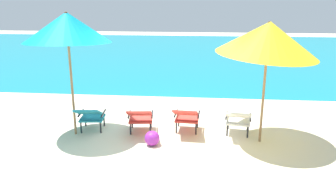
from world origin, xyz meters
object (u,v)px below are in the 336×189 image
beach_umbrella_right (268,38)px  beach_ball (152,138)px  beach_umbrella_left (67,27)px  lounge_chair_near_right (186,116)px  lounge_chair_far_left (90,115)px  lounge_chair_far_right (238,119)px  lounge_chair_near_left (140,117)px

beach_umbrella_right → beach_ball: bearing=-169.7°
beach_umbrella_left → lounge_chair_near_right: bearing=6.4°
lounge_chair_far_left → beach_umbrella_left: beach_umbrella_left is taller
lounge_chair_near_right → lounge_chair_far_right: (1.12, -0.06, 0.00)m
lounge_chair_far_left → lounge_chair_near_right: (2.14, 0.16, 0.00)m
beach_ball → lounge_chair_far_left: bearing=159.4°
lounge_chair_near_right → beach_umbrella_left: 3.14m
lounge_chair_near_left → lounge_chair_far_left: bearing=-178.7°
lounge_chair_near_left → lounge_chair_near_right: 1.02m
lounge_chair_near_right → lounge_chair_far_right: bearing=-2.8°
beach_umbrella_left → beach_umbrella_right: (4.02, -0.02, -0.18)m
lounge_chair_far_right → lounge_chair_near_right: bearing=177.2°
lounge_chair_near_right → beach_ball: size_ratio=2.91×
beach_umbrella_left → beach_umbrella_right: size_ratio=0.98×
lounge_chair_far_left → lounge_chair_near_right: bearing=4.2°
beach_umbrella_left → beach_umbrella_right: beach_umbrella_left is taller
beach_umbrella_right → beach_ball: 3.04m
lounge_chair_far_right → beach_ball: (-1.79, -0.65, -0.25)m
lounge_chair_far_left → beach_umbrella_left: size_ratio=0.34×
lounge_chair_near_right → beach_ball: bearing=-133.5°
lounge_chair_far_left → beach_umbrella_left: bearing=-159.2°
lounge_chair_far_right → lounge_chair_far_left: bearing=-178.2°
lounge_chair_near_right → beach_ball: lounge_chair_near_right is taller
lounge_chair_far_left → lounge_chair_near_left: same height
beach_umbrella_left → lounge_chair_far_left: bearing=20.8°
lounge_chair_near_left → lounge_chair_far_right: 2.14m
beach_umbrella_left → beach_ball: beach_umbrella_left is taller
lounge_chair_near_left → lounge_chair_far_right: (2.14, 0.08, 0.00)m
lounge_chair_far_left → beach_ball: bearing=-20.6°
lounge_chair_far_left → beach_ball: 1.59m
lounge_chair_far_right → beach_umbrella_right: 1.83m
lounge_chair_far_right → beach_umbrella_left: bearing=-176.5°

